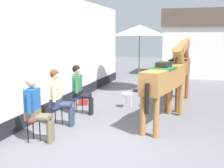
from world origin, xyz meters
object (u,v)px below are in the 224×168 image
Objects in this scene: seated_visitor_near at (35,105)px; seated_visitor_middle at (58,95)px; saddled_horse_near at (166,78)px; satchel_bag at (83,102)px; seated_visitor_far at (80,87)px; cafe_parasol at (140,31)px; spare_stool_white at (127,95)px; saddled_horse_far at (179,68)px.

seated_visitor_middle is (-0.04, 1.10, 0.00)m from seated_visitor_near.
seated_visitor_near is at bearing -87.98° from seated_visitor_middle.
saddled_horse_near is 3.10m from satchel_bag.
cafe_parasol is at bearing 75.87° from seated_visitor_far.
seated_visitor_middle and seated_visitor_far have the same top height.
spare_stool_white is (1.20, 2.15, -0.38)m from seated_visitor_middle.
seated_visitor_middle is 5.17m from cafe_parasol.
seated_visitor_far is at bearing 78.66° from satchel_bag.
seated_visitor_far reaches higher than spare_stool_white.
seated_visitor_middle is at bearing -159.37° from saddled_horse_near.
seated_visitor_middle is 3.02× the size of spare_stool_white.
saddled_horse_near is at bearing -94.44° from saddled_horse_far.
satchel_bag is (-0.21, 2.07, -0.68)m from seated_visitor_middle.
spare_stool_white is (1.11, 1.05, -0.38)m from seated_visitor_far.
seated_visitor_near is 1.00× the size of seated_visitor_far.
seated_visitor_middle is 4.96× the size of satchel_bag.
saddled_horse_far is 1.16× the size of cafe_parasol.
saddled_horse_near is at bearing -69.44° from cafe_parasol.
saddled_horse_near is at bearing -3.84° from seated_visitor_far.
satchel_bag is (-2.69, 1.13, -1.06)m from saddled_horse_near.
seated_visitor_middle is 1.00× the size of seated_visitor_far.
seated_visitor_middle is 0.46× the size of saddled_horse_far.
seated_visitor_near is at bearing -109.71° from spare_stool_white.
saddled_horse_far is 3.25m from satchel_bag.
seated_visitor_near is 6.20m from cafe_parasol.
saddled_horse_near reaches higher than seated_visitor_far.
cafe_parasol reaches higher than satchel_bag.
seated_visitor_middle is at bearing 92.02° from seated_visitor_near.
seated_visitor_middle is at bearing 67.18° from satchel_bag.
saddled_horse_near is 6.43× the size of spare_stool_white.
cafe_parasol reaches higher than seated_visitor_middle.
saddled_horse_near is (2.48, 0.93, 0.38)m from seated_visitor_middle.
seated_visitor_near is 4.96× the size of satchel_bag.
seated_visitor_middle reaches higher than satchel_bag.
seated_visitor_near is at bearing -91.43° from seated_visitor_far.
spare_stool_white is at bearing 70.29° from seated_visitor_near.
seated_visitor_near is 1.10m from seated_visitor_middle.
seated_visitor_far is at bearing 85.11° from seated_visitor_middle.
seated_visitor_middle is 2.49m from spare_stool_white.
seated_visitor_far is 2.43m from saddled_horse_near.
saddled_horse_far is 1.94m from spare_stool_white.
seated_visitor_far is at bearing -136.47° from spare_stool_white.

